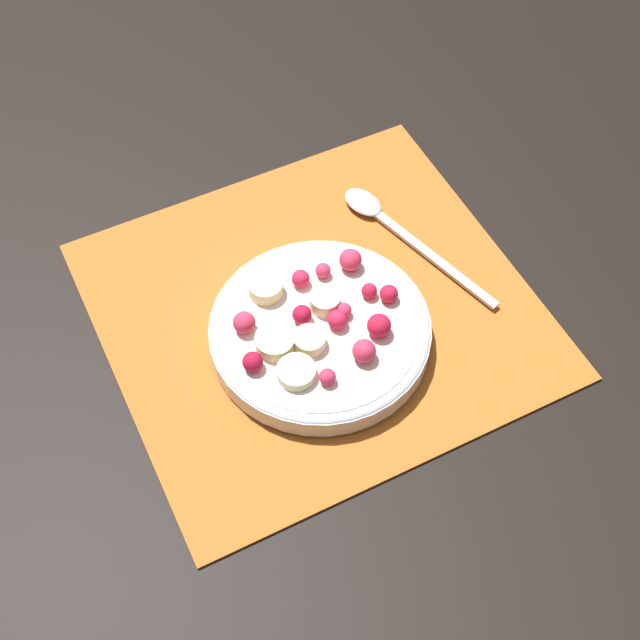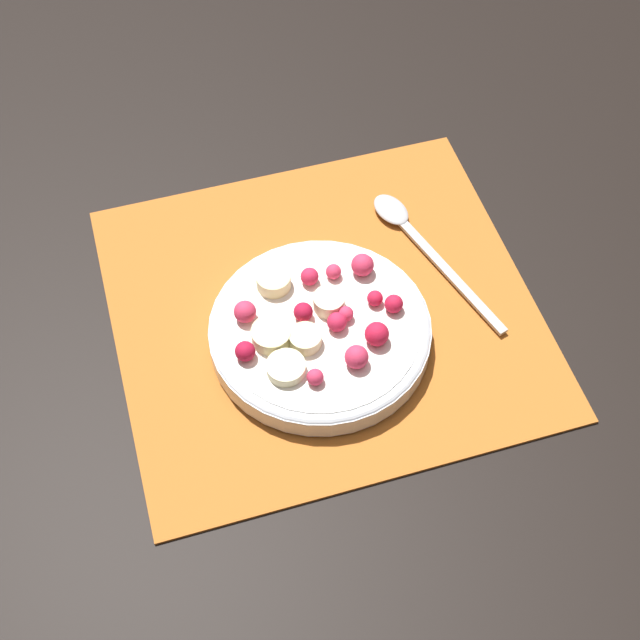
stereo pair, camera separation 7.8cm
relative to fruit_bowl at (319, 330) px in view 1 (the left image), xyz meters
The scene contains 4 objects.
ground_plane 0.04m from the fruit_bowl, 67.53° to the left, with size 3.00×3.00×0.00m, color black.
placemat 0.04m from the fruit_bowl, 67.53° to the left, with size 0.39×0.36×0.01m.
fruit_bowl is the anchor object (origin of this frame).
spoon 0.15m from the fruit_bowl, 37.02° to the left, with size 0.07×0.20×0.01m.
Camera 1 is at (-0.21, -0.43, 0.68)m, focal length 50.00 mm.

